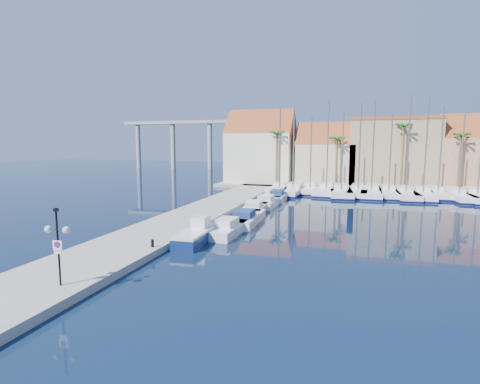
% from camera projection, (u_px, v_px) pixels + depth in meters
% --- Properties ---
extents(ground, '(260.00, 260.00, 0.00)m').
position_uv_depth(ground, '(239.00, 267.00, 23.49)').
color(ground, black).
rests_on(ground, ground).
extents(quay_west, '(6.00, 77.00, 0.50)m').
position_uv_depth(quay_west, '(194.00, 216.00, 38.86)').
color(quay_west, gray).
rests_on(quay_west, ground).
extents(shore_north, '(54.00, 16.00, 0.50)m').
position_uv_depth(shore_north, '(372.00, 186.00, 66.15)').
color(shore_north, gray).
rests_on(shore_north, ground).
extents(lamp_post, '(1.36, 0.49, 4.02)m').
position_uv_depth(lamp_post, '(57.00, 235.00, 18.78)').
color(lamp_post, black).
rests_on(lamp_post, quay_west).
extents(bollard, '(0.22, 0.22, 0.54)m').
position_uv_depth(bollard, '(152.00, 243.00, 26.14)').
color(bollard, black).
rests_on(bollard, quay_west).
extents(fishing_boat, '(1.95, 5.49, 1.91)m').
position_uv_depth(fishing_boat, '(197.00, 234.00, 29.27)').
color(fishing_boat, navy).
rests_on(fishing_boat, ground).
extents(motorboat_west_0, '(2.38, 6.96, 1.40)m').
position_uv_depth(motorboat_west_0, '(228.00, 227.00, 32.25)').
color(motorboat_west_0, white).
rests_on(motorboat_west_0, ground).
extents(motorboat_west_1, '(2.62, 7.45, 1.40)m').
position_uv_depth(motorboat_west_1, '(246.00, 218.00, 36.28)').
color(motorboat_west_1, white).
rests_on(motorboat_west_1, ground).
extents(motorboat_west_2, '(2.73, 7.10, 1.40)m').
position_uv_depth(motorboat_west_2, '(255.00, 208.00, 41.87)').
color(motorboat_west_2, white).
rests_on(motorboat_west_2, ground).
extents(motorboat_west_3, '(2.39, 7.19, 1.40)m').
position_uv_depth(motorboat_west_3, '(267.00, 202.00, 46.46)').
color(motorboat_west_3, white).
rests_on(motorboat_west_3, ground).
extents(motorboat_west_4, '(2.43, 7.17, 1.40)m').
position_uv_depth(motorboat_west_4, '(278.00, 196.00, 51.75)').
color(motorboat_west_4, white).
rests_on(motorboat_west_4, ground).
extents(motorboat_west_5, '(2.30, 6.85, 1.40)m').
position_uv_depth(motorboat_west_5, '(278.00, 193.00, 55.04)').
color(motorboat_west_5, white).
rests_on(motorboat_west_5, ground).
extents(motorboat_west_6, '(2.46, 7.39, 1.40)m').
position_uv_depth(motorboat_west_6, '(284.00, 188.00, 60.16)').
color(motorboat_west_6, white).
rests_on(motorboat_west_6, ground).
extents(sailboat_0, '(3.01, 10.50, 12.95)m').
position_uv_depth(sailboat_0, '(280.00, 189.00, 58.61)').
color(sailboat_0, white).
rests_on(sailboat_0, ground).
extents(sailboat_1, '(3.77, 11.50, 12.38)m').
position_uv_depth(sailboat_1, '(294.00, 190.00, 57.77)').
color(sailboat_1, white).
rests_on(sailboat_1, ground).
extents(sailboat_2, '(2.91, 8.45, 11.80)m').
position_uv_depth(sailboat_2, '(311.00, 189.00, 58.44)').
color(sailboat_2, white).
rests_on(sailboat_2, ground).
extents(sailboat_3, '(3.61, 10.65, 14.08)m').
position_uv_depth(sailboat_3, '(327.00, 190.00, 57.17)').
color(sailboat_3, white).
rests_on(sailboat_3, ground).
extents(sailboat_4, '(4.02, 11.93, 12.08)m').
position_uv_depth(sailboat_4, '(341.00, 192.00, 55.87)').
color(sailboat_4, white).
rests_on(sailboat_4, ground).
extents(sailboat_5, '(3.48, 10.80, 13.46)m').
position_uv_depth(sailboat_5, '(358.00, 192.00, 55.65)').
color(sailboat_5, white).
rests_on(sailboat_5, ground).
extents(sailboat_6, '(3.34, 11.16, 13.72)m').
position_uv_depth(sailboat_6, '(371.00, 192.00, 55.04)').
color(sailboat_6, white).
rests_on(sailboat_6, ground).
extents(sailboat_7, '(2.77, 10.06, 11.66)m').
position_uv_depth(sailboat_7, '(388.00, 193.00, 54.57)').
color(sailboat_7, white).
rests_on(sailboat_7, ground).
extents(sailboat_8, '(3.23, 10.86, 14.29)m').
position_uv_depth(sailboat_8, '(405.00, 194.00, 53.24)').
color(sailboat_8, white).
rests_on(sailboat_8, ground).
extents(sailboat_9, '(3.54, 10.78, 14.16)m').
position_uv_depth(sailboat_9, '(423.00, 194.00, 52.81)').
color(sailboat_9, white).
rests_on(sailboat_9, ground).
extents(sailboat_10, '(2.64, 8.40, 12.92)m').
position_uv_depth(sailboat_10, '(437.00, 193.00, 53.36)').
color(sailboat_10, white).
rests_on(sailboat_10, ground).
extents(sailboat_11, '(3.49, 10.36, 12.05)m').
position_uv_depth(sailboat_11, '(457.00, 196.00, 51.43)').
color(sailboat_11, white).
rests_on(sailboat_11, ground).
extents(sailboat_12, '(3.30, 11.85, 11.54)m').
position_uv_depth(sailboat_12, '(476.00, 196.00, 51.00)').
color(sailboat_12, white).
rests_on(sailboat_12, ground).
extents(building_0, '(12.30, 9.00, 13.50)m').
position_uv_depth(building_0, '(261.00, 150.00, 70.13)').
color(building_0, '#EBE1C5').
rests_on(building_0, shore_north).
extents(building_1, '(10.30, 8.00, 11.00)m').
position_uv_depth(building_1, '(326.00, 157.00, 66.85)').
color(building_1, '#CCB390').
rests_on(building_1, shore_north).
extents(building_2, '(14.20, 10.20, 11.50)m').
position_uv_depth(building_2, '(392.00, 152.00, 64.52)').
color(building_2, tan).
rests_on(building_2, shore_north).
extents(building_3, '(10.30, 8.00, 12.00)m').
position_uv_depth(building_3, '(472.00, 155.00, 60.17)').
color(building_3, tan).
rests_on(building_3, shore_north).
extents(palm_0, '(2.60, 2.60, 10.15)m').
position_uv_depth(palm_0, '(277.00, 135.00, 63.91)').
color(palm_0, brown).
rests_on(palm_0, shore_north).
extents(palm_1, '(2.60, 2.60, 9.15)m').
position_uv_depth(palm_1, '(337.00, 141.00, 61.16)').
color(palm_1, brown).
rests_on(palm_1, shore_north).
extents(palm_2, '(2.60, 2.60, 11.15)m').
position_uv_depth(palm_2, '(404.00, 128.00, 58.05)').
color(palm_2, brown).
rests_on(palm_2, shore_north).
extents(palm_3, '(2.60, 2.60, 9.65)m').
position_uv_depth(palm_3, '(461.00, 137.00, 55.93)').
color(palm_3, brown).
rests_on(palm_3, shore_north).
extents(viaduct, '(48.00, 2.20, 14.45)m').
position_uv_depth(viaduct, '(194.00, 135.00, 111.22)').
color(viaduct, '#9E9E99').
rests_on(viaduct, ground).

